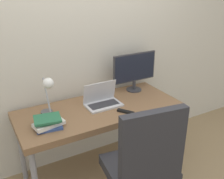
{
  "coord_description": "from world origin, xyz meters",
  "views": [
    {
      "loc": [
        -1.01,
        -1.72,
        1.94
      ],
      "look_at": [
        0.13,
        0.31,
        0.95
      ],
      "focal_mm": 42.0,
      "sensor_mm": 36.0,
      "label": 1
    }
  ],
  "objects": [
    {
      "name": "tv_remote",
      "position": [
        0.17,
        0.13,
        0.78
      ],
      "size": [
        0.13,
        0.16,
        0.02
      ],
      "color": "black",
      "rests_on": "desk"
    },
    {
      "name": "desk",
      "position": [
        0.0,
        0.34,
        0.7
      ],
      "size": [
        1.6,
        0.69,
        0.77
      ],
      "color": "brown",
      "rests_on": "ground_plane"
    },
    {
      "name": "laptop",
      "position": [
        0.06,
        0.38,
        0.82
      ],
      "size": [
        0.35,
        0.22,
        0.23
      ],
      "color": "silver",
      "rests_on": "desk"
    },
    {
      "name": "wall_back",
      "position": [
        0.0,
        0.75,
        1.3
      ],
      "size": [
        8.0,
        0.05,
        2.6
      ],
      "color": "beige",
      "rests_on": "ground_plane"
    },
    {
      "name": "desk_lamp",
      "position": [
        -0.48,
        0.37,
        1.05
      ],
      "size": [
        0.11,
        0.26,
        0.4
      ],
      "color": "#4C4C51",
      "rests_on": "desk"
    },
    {
      "name": "monitor",
      "position": [
        0.54,
        0.55,
        1.01
      ],
      "size": [
        0.53,
        0.17,
        0.43
      ],
      "color": "#333338",
      "rests_on": "desk"
    },
    {
      "name": "book_stack",
      "position": [
        -0.54,
        0.22,
        0.81
      ],
      "size": [
        0.27,
        0.21,
        0.09
      ],
      "color": "#334C8C",
      "rests_on": "desk"
    },
    {
      "name": "office_chair",
      "position": [
        0.02,
        -0.39,
        0.61
      ],
      "size": [
        0.61,
        0.61,
        1.12
      ],
      "color": "black",
      "rests_on": "ground_plane"
    }
  ]
}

